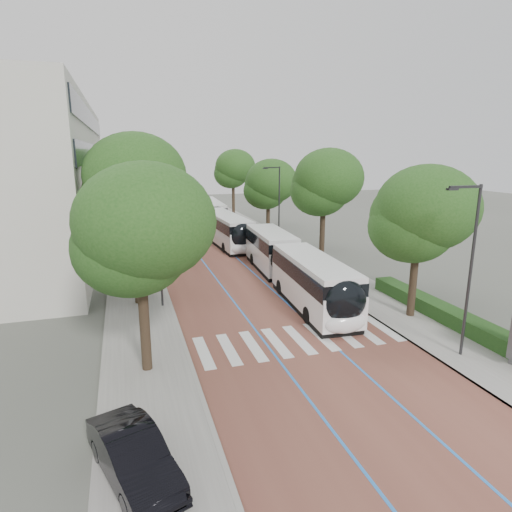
% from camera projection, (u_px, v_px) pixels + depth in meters
% --- Properties ---
extents(ground, '(160.00, 160.00, 0.00)m').
position_uv_depth(ground, '(303.00, 348.00, 21.16)').
color(ground, '#51544C').
rests_on(ground, ground).
extents(road, '(11.00, 140.00, 0.02)m').
position_uv_depth(road, '(186.00, 224.00, 58.27)').
color(road, brown).
rests_on(road, ground).
extents(sidewalk_left, '(4.00, 140.00, 0.12)m').
position_uv_depth(sidewalk_left, '(129.00, 226.00, 56.10)').
color(sidewalk_left, gray).
rests_on(sidewalk_left, ground).
extents(sidewalk_right, '(4.00, 140.00, 0.12)m').
position_uv_depth(sidewalk_right, '(239.00, 221.00, 60.42)').
color(sidewalk_right, gray).
rests_on(sidewalk_right, ground).
extents(kerb_left, '(0.20, 140.00, 0.14)m').
position_uv_depth(kerb_left, '(144.00, 225.00, 56.65)').
color(kerb_left, gray).
rests_on(kerb_left, ground).
extents(kerb_right, '(0.20, 140.00, 0.14)m').
position_uv_depth(kerb_right, '(226.00, 221.00, 59.88)').
color(kerb_right, gray).
rests_on(kerb_right, ground).
extents(zebra_crossing, '(10.55, 3.60, 0.01)m').
position_uv_depth(zebra_crossing, '(299.00, 339.00, 22.14)').
color(zebra_crossing, silver).
rests_on(zebra_crossing, ground).
extents(lane_line_left, '(0.12, 126.00, 0.01)m').
position_uv_depth(lane_line_left, '(174.00, 224.00, 57.81)').
color(lane_line_left, blue).
rests_on(lane_line_left, road).
extents(lane_line_right, '(0.12, 126.00, 0.01)m').
position_uv_depth(lane_line_right, '(198.00, 223.00, 58.73)').
color(lane_line_right, blue).
rests_on(lane_line_right, road).
extents(hedge, '(1.20, 14.00, 0.80)m').
position_uv_depth(hedge, '(455.00, 318.00, 23.66)').
color(hedge, '#163C14').
rests_on(hedge, sidewalk_right).
extents(streetlight_near, '(1.82, 0.20, 8.00)m').
position_uv_depth(streetlight_near, '(469.00, 259.00, 19.14)').
color(streetlight_near, '#2C2C2F').
rests_on(streetlight_near, sidewalk_right).
extents(streetlight_far, '(1.82, 0.20, 8.00)m').
position_uv_depth(streetlight_far, '(277.00, 200.00, 42.34)').
color(streetlight_far, '#2C2C2F').
rests_on(streetlight_far, sidewalk_right).
extents(lamp_post_left, '(0.14, 0.14, 8.00)m').
position_uv_depth(lamp_post_left, '(159.00, 243.00, 25.85)').
color(lamp_post_left, '#2C2C2F').
rests_on(lamp_post_left, sidewalk_left).
extents(trees_left, '(6.45, 60.43, 10.06)m').
position_uv_depth(trees_left, '(128.00, 181.00, 39.15)').
color(trees_left, black).
rests_on(trees_left, ground).
extents(trees_right, '(5.85, 47.74, 9.36)m').
position_uv_depth(trees_right, '(285.00, 184.00, 43.00)').
color(trees_right, black).
rests_on(trees_right, ground).
extents(lead_bus, '(3.61, 18.51, 3.20)m').
position_uv_depth(lead_bus, '(293.00, 267.00, 29.90)').
color(lead_bus, black).
rests_on(lead_bus, ground).
extents(bus_queued_0, '(3.08, 12.50, 3.20)m').
position_uv_depth(bus_queued_0, '(227.00, 230.00, 44.27)').
color(bus_queued_0, white).
rests_on(bus_queued_0, ground).
extents(bus_queued_1, '(3.12, 12.51, 3.20)m').
position_uv_depth(bus_queued_1, '(211.00, 213.00, 56.69)').
color(bus_queued_1, white).
rests_on(bus_queued_1, ground).
extents(bus_queued_2, '(3.06, 12.50, 3.20)m').
position_uv_depth(bus_queued_2, '(189.00, 202.00, 68.95)').
color(bus_queued_2, white).
rests_on(bus_queued_2, ground).
extents(parked_car, '(2.89, 4.69, 1.46)m').
position_uv_depth(parked_car, '(134.00, 456.00, 12.44)').
color(parked_car, black).
rests_on(parked_car, sidewalk_left).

